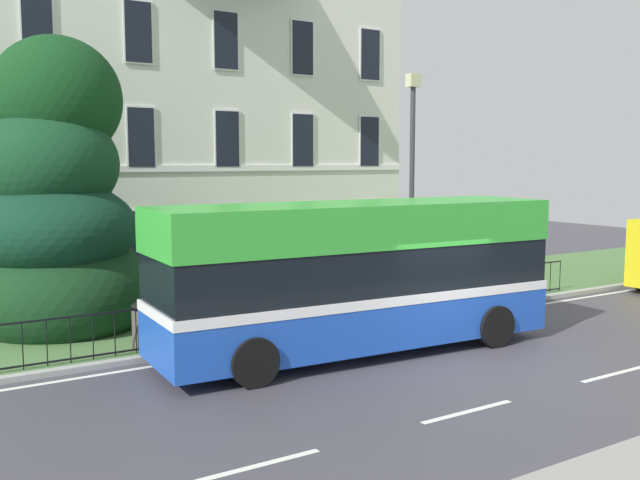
{
  "coord_description": "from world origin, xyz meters",
  "views": [
    {
      "loc": [
        -10.37,
        -10.28,
        4.22
      ],
      "look_at": [
        -1.46,
        3.7,
        2.37
      ],
      "focal_mm": 40.07,
      "sensor_mm": 36.0,
      "label": 1
    }
  ],
  "objects_px": {
    "street_lamp_post": "(412,174)",
    "litter_bin": "(144,325)",
    "georgian_townhouse": "(167,108)",
    "single_decker_bus": "(358,275)",
    "evergreen_tree": "(56,216)"
  },
  "relations": [
    {
      "from": "street_lamp_post",
      "to": "litter_bin",
      "type": "distance_m",
      "value": 8.54
    },
    {
      "from": "evergreen_tree",
      "to": "street_lamp_post",
      "type": "height_order",
      "value": "evergreen_tree"
    },
    {
      "from": "georgian_townhouse",
      "to": "street_lamp_post",
      "type": "distance_m",
      "value": 11.7
    },
    {
      "from": "litter_bin",
      "to": "evergreen_tree",
      "type": "bearing_deg",
      "value": 108.32
    },
    {
      "from": "street_lamp_post",
      "to": "litter_bin",
      "type": "xyz_separation_m",
      "value": [
        -7.9,
        -0.42,
        -3.2
      ]
    },
    {
      "from": "single_decker_bus",
      "to": "evergreen_tree",
      "type": "bearing_deg",
      "value": 135.27
    },
    {
      "from": "litter_bin",
      "to": "georgian_townhouse",
      "type": "bearing_deg",
      "value": 66.69
    },
    {
      "from": "single_decker_bus",
      "to": "street_lamp_post",
      "type": "distance_m",
      "value": 5.28
    },
    {
      "from": "georgian_townhouse",
      "to": "single_decker_bus",
      "type": "bearing_deg",
      "value": -93.87
    },
    {
      "from": "single_decker_bus",
      "to": "street_lamp_post",
      "type": "xyz_separation_m",
      "value": [
        3.89,
        2.87,
        2.11
      ]
    },
    {
      "from": "georgian_townhouse",
      "to": "street_lamp_post",
      "type": "relative_size",
      "value": 2.24
    },
    {
      "from": "evergreen_tree",
      "to": "litter_bin",
      "type": "xyz_separation_m",
      "value": [
        1.06,
        -3.19,
        -2.23
      ]
    },
    {
      "from": "single_decker_bus",
      "to": "street_lamp_post",
      "type": "relative_size",
      "value": 1.42
    },
    {
      "from": "evergreen_tree",
      "to": "street_lamp_post",
      "type": "distance_m",
      "value": 9.43
    },
    {
      "from": "litter_bin",
      "to": "single_decker_bus",
      "type": "bearing_deg",
      "value": -31.41
    }
  ]
}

